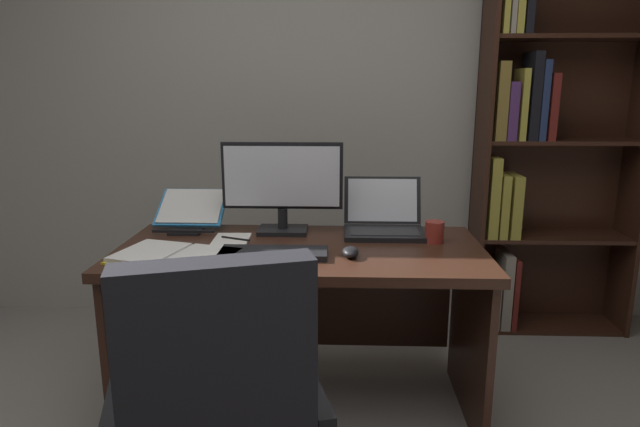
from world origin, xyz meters
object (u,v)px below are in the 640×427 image
at_px(open_binder, 176,256).
at_px(pen, 236,238).
at_px(notepad, 231,240).
at_px(bookshelf, 539,147).
at_px(monitor, 282,187).
at_px(laptop, 384,222).
at_px(keyboard, 274,253).
at_px(coffee_mug, 434,232).
at_px(desk, 302,288).
at_px(computer_mouse, 350,252).
at_px(reading_stand_with_book, 191,210).

xyz_separation_m(open_binder, pen, (0.19, 0.24, 0.00)).
relative_size(open_binder, notepad, 2.46).
xyz_separation_m(bookshelf, pen, (-1.54, -0.82, -0.31)).
bearing_deg(monitor, open_binder, -132.59).
bearing_deg(laptop, open_binder, -153.53).
bearing_deg(keyboard, coffee_mug, 18.14).
relative_size(desk, bookshelf, 0.69).
bearing_deg(computer_mouse, pen, 158.35).
height_order(computer_mouse, reading_stand_with_book, reading_stand_with_book).
height_order(monitor, notepad, monitor).
bearing_deg(laptop, reading_stand_with_book, 176.03).
xyz_separation_m(monitor, pen, (-0.19, -0.16, -0.20)).
relative_size(reading_stand_with_book, pen, 2.21).
bearing_deg(reading_stand_with_book, desk, -22.81).
distance_m(monitor, notepad, 0.33).
bearing_deg(reading_stand_with_book, computer_mouse, -29.92).
xyz_separation_m(computer_mouse, pen, (-0.49, 0.19, -0.01)).
xyz_separation_m(bookshelf, coffee_mug, (-0.69, -0.80, -0.27)).
bearing_deg(desk, pen, -178.65).
height_order(monitor, computer_mouse, monitor).
xyz_separation_m(open_binder, coffee_mug, (1.03, 0.27, 0.03)).
xyz_separation_m(desk, reading_stand_with_book, (-0.53, 0.23, 0.29)).
xyz_separation_m(keyboard, open_binder, (-0.37, -0.05, -0.00)).
bearing_deg(desk, reading_stand_with_book, 157.19).
bearing_deg(computer_mouse, coffee_mug, 31.01).
bearing_deg(pen, keyboard, -45.99).
xyz_separation_m(monitor, notepad, (-0.21, -0.16, -0.21)).
bearing_deg(computer_mouse, desk, 135.52).
distance_m(laptop, computer_mouse, 0.40).
bearing_deg(bookshelf, monitor, -153.95).
bearing_deg(coffee_mug, desk, -178.34).
distance_m(keyboard, pen, 0.27).
distance_m(bookshelf, coffee_mug, 1.09).
height_order(pen, coffee_mug, coffee_mug).
relative_size(monitor, computer_mouse, 5.20).
xyz_separation_m(bookshelf, keyboard, (-1.35, -1.02, -0.31)).
bearing_deg(bookshelf, reading_stand_with_book, -161.71).
distance_m(monitor, coffee_mug, 0.69).
height_order(desk, pen, pen).
bearing_deg(monitor, laptop, 0.90).
distance_m(bookshelf, laptop, 1.14).
bearing_deg(reading_stand_with_book, bookshelf, 18.29).
bearing_deg(bookshelf, pen, -151.85).
distance_m(monitor, open_binder, 0.59).
bearing_deg(coffee_mug, keyboard, -161.86).
bearing_deg(reading_stand_with_book, keyboard, -44.10).
distance_m(laptop, pen, 0.67).
distance_m(notepad, pen, 0.02).
distance_m(reading_stand_with_book, coffee_mug, 1.12).
bearing_deg(desk, coffee_mug, 1.66).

